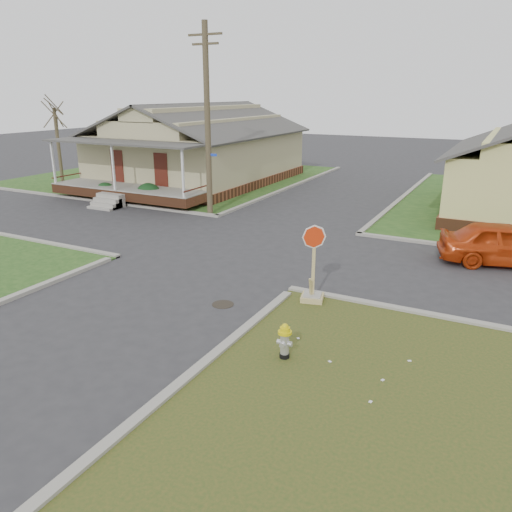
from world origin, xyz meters
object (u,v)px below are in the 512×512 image
at_px(utility_pole, 207,119).
at_px(stop_sign, 313,284).
at_px(fire_hydrant, 285,339).
at_px(red_sedan, 506,244).

bearing_deg(utility_pole, stop_sign, -42.85).
xyz_separation_m(utility_pole, fire_hydrant, (9.29, -11.44, -4.14)).
height_order(fire_hydrant, stop_sign, stop_sign).
height_order(fire_hydrant, red_sedan, red_sedan).
relative_size(stop_sign, red_sedan, 0.51).
relative_size(fire_hydrant, stop_sign, 0.37).
bearing_deg(fire_hydrant, utility_pole, 126.18).
height_order(stop_sign, red_sedan, stop_sign).
xyz_separation_m(fire_hydrant, stop_sign, (-0.65, 3.43, 0.03)).
relative_size(fire_hydrant, red_sedan, 0.19).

